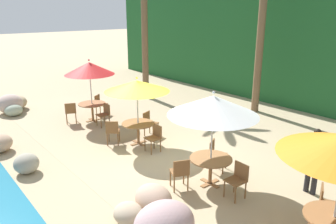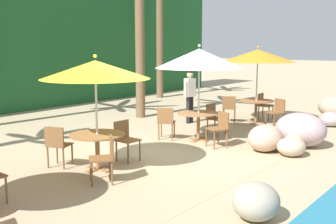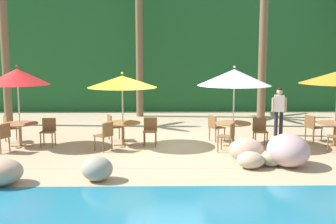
{
  "view_description": "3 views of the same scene",
  "coord_description": "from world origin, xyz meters",
  "px_view_note": "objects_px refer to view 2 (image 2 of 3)",
  "views": [
    {
      "loc": [
        7.36,
        -5.8,
        4.39
      ],
      "look_at": [
        -0.1,
        0.33,
        1.37
      ],
      "focal_mm": 35.2,
      "sensor_mm": 36.0,
      "label": 1
    },
    {
      "loc": [
        -6.87,
        -6.13,
        2.5
      ],
      "look_at": [
        0.69,
        -0.17,
        0.95
      ],
      "focal_mm": 44.88,
      "sensor_mm": 36.0,
      "label": 2
    },
    {
      "loc": [
        -0.12,
        -12.72,
        2.88
      ],
      "look_at": [
        0.08,
        -0.14,
        1.1
      ],
      "focal_mm": 44.24,
      "sensor_mm": 36.0,
      "label": 3
    }
  ],
  "objects_px": {
    "chair_orange_left": "(277,111)",
    "waiter_in_white": "(190,93)",
    "dining_table_yellow": "(97,140)",
    "palm_tree_fourth": "(160,12)",
    "dining_table_white": "(198,117)",
    "chair_yellow_left": "(106,156)",
    "chair_white_left": "(220,126)",
    "dining_table_orange": "(256,104)",
    "umbrella_yellow": "(95,70)",
    "chair_yellow_seaward": "(125,137)",
    "chair_orange_seaward": "(263,104)",
    "chair_white_inland": "(166,121)",
    "chair_yellow_inland": "(57,143)",
    "umbrella_orange": "(258,56)",
    "chair_orange_inland": "(229,107)",
    "chair_white_seaward": "(214,117)",
    "umbrella_white": "(199,58)"
  },
  "relations": [
    {
      "from": "chair_white_seaward",
      "to": "umbrella_orange",
      "type": "bearing_deg",
      "value": -3.0
    },
    {
      "from": "chair_yellow_seaward",
      "to": "chair_orange_seaward",
      "type": "distance_m",
      "value": 6.61
    },
    {
      "from": "chair_orange_left",
      "to": "chair_white_left",
      "type": "bearing_deg",
      "value": 178.69
    },
    {
      "from": "dining_table_yellow",
      "to": "chair_white_left",
      "type": "relative_size",
      "value": 1.26
    },
    {
      "from": "chair_orange_inland",
      "to": "chair_orange_left",
      "type": "xyz_separation_m",
      "value": [
        0.22,
        -1.53,
        0.0
      ]
    },
    {
      "from": "chair_orange_left",
      "to": "dining_table_yellow",
      "type": "bearing_deg",
      "value": 171.22
    },
    {
      "from": "chair_orange_left",
      "to": "chair_yellow_seaward",
      "type": "bearing_deg",
      "value": 169.29
    },
    {
      "from": "chair_yellow_inland",
      "to": "dining_table_orange",
      "type": "distance_m",
      "value": 7.09
    },
    {
      "from": "dining_table_yellow",
      "to": "chair_white_left",
      "type": "height_order",
      "value": "chair_white_left"
    },
    {
      "from": "umbrella_orange",
      "to": "dining_table_orange",
      "type": "xyz_separation_m",
      "value": [
        0.0,
        -0.0,
        -1.54
      ]
    },
    {
      "from": "chair_white_seaward",
      "to": "chair_orange_seaward",
      "type": "bearing_deg",
      "value": 0.41
    },
    {
      "from": "chair_white_inland",
      "to": "chair_orange_seaward",
      "type": "bearing_deg",
      "value": -7.97
    },
    {
      "from": "umbrella_yellow",
      "to": "chair_orange_seaward",
      "type": "relative_size",
      "value": 2.66
    },
    {
      "from": "dining_table_yellow",
      "to": "chair_white_inland",
      "type": "xyz_separation_m",
      "value": [
        2.97,
        0.61,
        -0.1
      ]
    },
    {
      "from": "dining_table_white",
      "to": "chair_white_left",
      "type": "xyz_separation_m",
      "value": [
        -0.27,
        -0.81,
        -0.1
      ]
    },
    {
      "from": "umbrella_white",
      "to": "chair_white_seaward",
      "type": "bearing_deg",
      "value": 3.74
    },
    {
      "from": "umbrella_yellow",
      "to": "chair_orange_inland",
      "type": "xyz_separation_m",
      "value": [
        6.15,
        0.55,
        -1.5
      ]
    },
    {
      "from": "dining_table_yellow",
      "to": "palm_tree_fourth",
      "type": "height_order",
      "value": "palm_tree_fourth"
    },
    {
      "from": "dining_table_yellow",
      "to": "waiter_in_white",
      "type": "xyz_separation_m",
      "value": [
        5.33,
        1.51,
        0.37
      ]
    },
    {
      "from": "dining_table_orange",
      "to": "chair_yellow_left",
      "type": "bearing_deg",
      "value": -175.49
    },
    {
      "from": "dining_table_orange",
      "to": "umbrella_yellow",
      "type": "bearing_deg",
      "value": 178.56
    },
    {
      "from": "chair_yellow_seaward",
      "to": "chair_yellow_left",
      "type": "bearing_deg",
      "value": -149.02
    },
    {
      "from": "chair_yellow_inland",
      "to": "waiter_in_white",
      "type": "xyz_separation_m",
      "value": [
        5.73,
        0.76,
        0.47
      ]
    },
    {
      "from": "chair_yellow_left",
      "to": "umbrella_orange",
      "type": "height_order",
      "value": "umbrella_orange"
    },
    {
      "from": "palm_tree_fourth",
      "to": "waiter_in_white",
      "type": "relative_size",
      "value": 3.43
    },
    {
      "from": "chair_yellow_inland",
      "to": "chair_orange_inland",
      "type": "bearing_deg",
      "value": -1.77
    },
    {
      "from": "dining_table_yellow",
      "to": "chair_orange_seaward",
      "type": "xyz_separation_m",
      "value": [
        7.46,
        -0.02,
        -0.1
      ]
    },
    {
      "from": "chair_white_seaward",
      "to": "waiter_in_white",
      "type": "relative_size",
      "value": 0.51
    },
    {
      "from": "chair_yellow_inland",
      "to": "chair_orange_seaward",
      "type": "distance_m",
      "value": 7.91
    },
    {
      "from": "palm_tree_fourth",
      "to": "chair_white_inland",
      "type": "bearing_deg",
      "value": -139.69
    },
    {
      "from": "chair_yellow_seaward",
      "to": "waiter_in_white",
      "type": "bearing_deg",
      "value": 18.01
    },
    {
      "from": "chair_yellow_seaward",
      "to": "dining_table_orange",
      "type": "distance_m",
      "value": 5.77
    },
    {
      "from": "dining_table_yellow",
      "to": "umbrella_yellow",
      "type": "bearing_deg",
      "value": -177.32
    },
    {
      "from": "chair_yellow_seaward",
      "to": "dining_table_orange",
      "type": "xyz_separation_m",
      "value": [
        5.77,
        -0.23,
        0.1
      ]
    },
    {
      "from": "chair_orange_seaward",
      "to": "umbrella_yellow",
      "type": "bearing_deg",
      "value": 179.83
    },
    {
      "from": "dining_table_white",
      "to": "dining_table_orange",
      "type": "height_order",
      "value": "same"
    },
    {
      "from": "chair_orange_seaward",
      "to": "chair_orange_inland",
      "type": "height_order",
      "value": "same"
    },
    {
      "from": "umbrella_orange",
      "to": "waiter_in_white",
      "type": "bearing_deg",
      "value": 127.64
    },
    {
      "from": "chair_yellow_left",
      "to": "chair_white_left",
      "type": "height_order",
      "value": "same"
    },
    {
      "from": "chair_yellow_left",
      "to": "chair_white_inland",
      "type": "height_order",
      "value": "same"
    },
    {
      "from": "dining_table_white",
      "to": "waiter_in_white",
      "type": "distance_m",
      "value": 2.51
    },
    {
      "from": "chair_orange_left",
      "to": "waiter_in_white",
      "type": "distance_m",
      "value": 2.75
    },
    {
      "from": "chair_white_seaward",
      "to": "chair_orange_left",
      "type": "relative_size",
      "value": 1.0
    },
    {
      "from": "chair_yellow_left",
      "to": "chair_white_inland",
      "type": "bearing_deg",
      "value": 21.3
    },
    {
      "from": "chair_orange_left",
      "to": "dining_table_orange",
      "type": "bearing_deg",
      "value": 73.22
    },
    {
      "from": "chair_yellow_inland",
      "to": "chair_yellow_left",
      "type": "xyz_separation_m",
      "value": [
        -0.05,
        -1.48,
        0.0
      ]
    },
    {
      "from": "chair_orange_left",
      "to": "chair_orange_inland",
      "type": "bearing_deg",
      "value": 98.15
    },
    {
      "from": "chair_white_inland",
      "to": "dining_table_orange",
      "type": "xyz_separation_m",
      "value": [
        3.66,
        -0.77,
        0.1
      ]
    },
    {
      "from": "dining_table_yellow",
      "to": "dining_table_white",
      "type": "height_order",
      "value": "same"
    },
    {
      "from": "chair_yellow_inland",
      "to": "umbrella_orange",
      "type": "height_order",
      "value": "umbrella_orange"
    }
  ]
}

